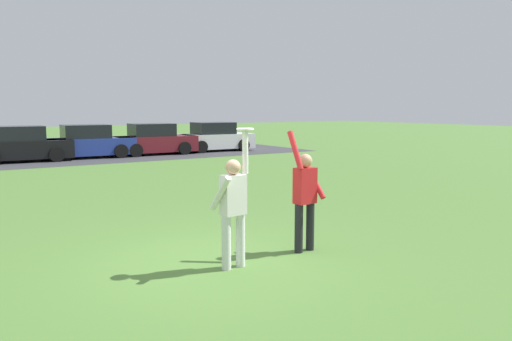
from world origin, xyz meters
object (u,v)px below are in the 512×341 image
at_px(person_defender, 305,194).
at_px(parked_car_black, 22,145).
at_px(person_catcher, 233,204).
at_px(parked_car_blue, 89,143).
at_px(frisbee_disc, 245,129).
at_px(parked_car_white, 215,138).
at_px(parked_car_maroon, 154,140).

distance_m(person_defender, parked_car_black, 18.02).
distance_m(person_catcher, parked_car_blue, 18.38).
bearing_deg(parked_car_black, person_defender, -81.28).
relative_size(frisbee_disc, parked_car_white, 0.06).
bearing_deg(person_catcher, parked_car_blue, 77.24).
xyz_separation_m(person_defender, parked_car_white, (8.26, 18.08, -0.25)).
distance_m(person_catcher, parked_car_maroon, 19.07).
distance_m(person_defender, frisbee_disc, 1.66).
height_order(person_catcher, parked_car_blue, person_catcher).
height_order(person_catcher, parked_car_white, person_catcher).
relative_size(frisbee_disc, parked_car_maroon, 0.06).
bearing_deg(parked_car_blue, parked_car_maroon, 1.90).
bearing_deg(parked_car_white, parked_car_black, -175.66).
height_order(parked_car_maroon, parked_car_white, same).
distance_m(frisbee_disc, parked_car_white, 20.54).
bearing_deg(parked_car_blue, frisbee_disc, -94.50).
xyz_separation_m(frisbee_disc, parked_car_blue, (2.56, 18.15, -1.37)).
relative_size(frisbee_disc, parked_car_black, 0.06).
height_order(person_defender, parked_car_white, person_defender).
bearing_deg(person_defender, parked_car_black, -88.86).
bearing_deg(frisbee_disc, parked_car_white, 62.41).
height_order(parked_car_blue, parked_car_white, same).
bearing_deg(parked_car_maroon, parked_car_black, -176.23).
xyz_separation_m(person_defender, parked_car_blue, (1.33, 18.06, -0.25)).
height_order(parked_car_black, parked_car_maroon, same).
height_order(frisbee_disc, parked_car_blue, frisbee_disc).
height_order(parked_car_black, parked_car_blue, same).
height_order(person_catcher, parked_car_black, person_catcher).
relative_size(person_catcher, parked_car_blue, 0.49).
xyz_separation_m(frisbee_disc, parked_car_black, (-0.40, 18.03, -1.37)).
bearing_deg(person_defender, parked_car_maroon, -108.47).
height_order(frisbee_disc, parked_car_maroon, frisbee_disc).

